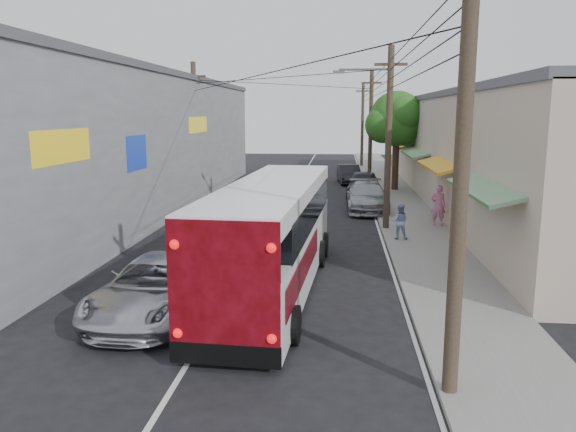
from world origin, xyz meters
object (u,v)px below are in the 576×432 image
coach_bus (273,235)px  parked_car_mid (363,184)px  parked_car_far (349,174)px  pedestrian_near (438,205)px  parked_suv (367,197)px  jeepney (157,287)px  pedestrian_far (400,221)px

coach_bus → parked_car_mid: 19.57m
coach_bus → parked_car_far: bearing=87.5°
parked_car_mid → pedestrian_near: bearing=-67.1°
parked_car_far → pedestrian_near: bearing=-82.6°
coach_bus → pedestrian_near: 11.65m
parked_suv → parked_car_far: size_ratio=1.24×
parked_car_mid → jeepney: bearing=-100.4°
pedestrian_far → pedestrian_near: bearing=-114.4°
parked_car_far → pedestrian_far: bearing=-90.7°
pedestrian_far → parked_suv: bearing=-73.2°
coach_bus → pedestrian_far: bearing=60.1°
parked_suv → parked_car_far: parked_suv is taller
coach_bus → parked_car_far: size_ratio=2.67×
jeepney → parked_car_far: (5.33, 28.15, -0.05)m
parked_suv → pedestrian_near: (3.00, -4.19, 0.29)m
coach_bus → parked_car_far: (2.59, 25.70, -0.96)m
parked_car_mid → parked_car_far: parked_car_mid is taller
parked_suv → pedestrian_far: 7.31m
pedestrian_near → jeepney: bearing=57.4°
jeepney → pedestrian_far: pedestrian_far is taller
jeepney → pedestrian_near: 15.22m
coach_bus → parked_car_far: coach_bus is taller
pedestrian_near → pedestrian_far: 3.68m
jeepney → pedestrian_far: size_ratio=3.71×
coach_bus → parked_car_mid: size_ratio=2.40×
pedestrian_near → parked_suv: bearing=-50.2°
parked_car_far → pedestrian_near: 16.43m
coach_bus → parked_suv: coach_bus is taller
coach_bus → pedestrian_near: bearing=59.9°
jeepney → parked_car_mid: 22.56m
parked_suv → pedestrian_far: bearing=-82.6°
coach_bus → parked_suv: bearing=79.6°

